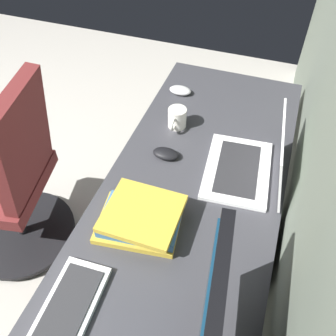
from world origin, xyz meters
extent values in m
cube|color=#38383D|center=(-0.10, 1.66, 0.71)|extent=(1.86, 0.64, 0.03)
cylinder|color=silver|center=(-0.97, 1.40, 0.35)|extent=(0.05, 0.05, 0.70)
cylinder|color=silver|center=(-0.97, 1.92, 0.35)|extent=(0.05, 0.05, 0.70)
cube|color=#38383D|center=(-0.18, 1.69, 0.35)|extent=(0.40, 0.50, 0.69)
cube|color=silver|center=(-0.18, 1.44, 0.35)|extent=(0.37, 0.01, 0.61)
cube|color=white|center=(-0.37, 1.80, 0.74)|extent=(0.36, 0.27, 0.01)
cube|color=#262628|center=(-0.37, 1.80, 0.75)|extent=(0.29, 0.17, 0.00)
cube|color=white|center=(-0.38, 1.94, 0.86)|extent=(0.35, 0.08, 0.22)
cube|color=#B2BCCC|center=(-0.38, 1.94, 0.86)|extent=(0.31, 0.06, 0.19)
cube|color=silver|center=(0.37, 1.46, 0.74)|extent=(0.43, 0.16, 0.02)
cube|color=#2D2D30|center=(0.37, 1.46, 0.75)|extent=(0.38, 0.13, 0.00)
ellipsoid|color=black|center=(-0.35, 1.52, 0.75)|extent=(0.06, 0.10, 0.03)
ellipsoid|color=silver|center=(-0.77, 1.44, 0.75)|extent=(0.06, 0.10, 0.03)
cube|color=gold|center=(-0.02, 1.54, 0.74)|extent=(0.24, 0.29, 0.02)
cube|color=#38669E|center=(-0.02, 1.55, 0.77)|extent=(0.20, 0.27, 0.03)
cube|color=gold|center=(-0.02, 1.55, 0.80)|extent=(0.22, 0.24, 0.02)
cylinder|color=silver|center=(-0.55, 1.50, 0.77)|extent=(0.08, 0.08, 0.09)
torus|color=silver|center=(-0.49, 1.50, 0.78)|extent=(0.06, 0.01, 0.06)
cube|color=maroon|center=(-0.22, 0.94, 0.74)|extent=(0.41, 0.20, 0.50)
cylinder|color=black|center=(-0.18, 0.74, 0.24)|extent=(0.05, 0.05, 0.37)
cylinder|color=black|center=(-0.18, 0.74, 0.04)|extent=(0.56, 0.56, 0.03)
camera|label=1|loc=(0.60, 1.85, 1.75)|focal=38.79mm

